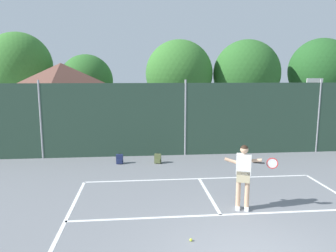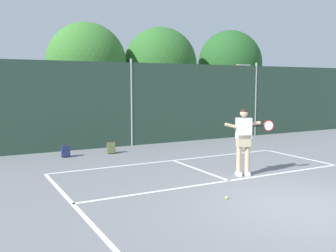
{
  "view_description": "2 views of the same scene",
  "coord_description": "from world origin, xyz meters",
  "px_view_note": "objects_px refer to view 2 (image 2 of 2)",
  "views": [
    {
      "loc": [
        -2.18,
        -5.39,
        3.75
      ],
      "look_at": [
        -0.97,
        7.24,
        1.68
      ],
      "focal_mm": 33.81,
      "sensor_mm": 36.0,
      "label": 1
    },
    {
      "loc": [
        -6.04,
        -5.42,
        2.53
      ],
      "look_at": [
        0.31,
        6.43,
        1.04
      ],
      "focal_mm": 41.05,
      "sensor_mm": 36.0,
      "label": 2
    }
  ],
  "objects_px": {
    "backpack_navy": "(66,152)",
    "backpack_olive": "(111,148)",
    "basketball_hoop": "(243,88)",
    "tennis_player": "(244,136)",
    "tennis_ball": "(227,198)"
  },
  "relations": [
    {
      "from": "tennis_ball",
      "to": "backpack_olive",
      "type": "height_order",
      "value": "backpack_olive"
    },
    {
      "from": "tennis_player",
      "to": "backpack_navy",
      "type": "distance_m",
      "value": 6.28
    },
    {
      "from": "tennis_player",
      "to": "tennis_ball",
      "type": "xyz_separation_m",
      "value": [
        -1.73,
        -1.56,
        -1.08
      ]
    },
    {
      "from": "backpack_navy",
      "to": "backpack_olive",
      "type": "height_order",
      "value": "same"
    },
    {
      "from": "tennis_player",
      "to": "backpack_navy",
      "type": "relative_size",
      "value": 4.01
    },
    {
      "from": "basketball_hoop",
      "to": "tennis_player",
      "type": "distance_m",
      "value": 10.67
    },
    {
      "from": "backpack_navy",
      "to": "backpack_olive",
      "type": "distance_m",
      "value": 1.62
    },
    {
      "from": "tennis_ball",
      "to": "backpack_navy",
      "type": "distance_m",
      "value": 6.85
    },
    {
      "from": "tennis_player",
      "to": "tennis_ball",
      "type": "relative_size",
      "value": 28.1
    },
    {
      "from": "backpack_navy",
      "to": "tennis_ball",
      "type": "bearing_deg",
      "value": -73.35
    },
    {
      "from": "tennis_player",
      "to": "tennis_ball",
      "type": "distance_m",
      "value": 2.56
    },
    {
      "from": "backpack_olive",
      "to": "tennis_player",
      "type": "bearing_deg",
      "value": -67.13
    },
    {
      "from": "tennis_ball",
      "to": "backpack_olive",
      "type": "relative_size",
      "value": 0.14
    },
    {
      "from": "basketball_hoop",
      "to": "backpack_navy",
      "type": "bearing_deg",
      "value": -162.48
    },
    {
      "from": "basketball_hoop",
      "to": "backpack_olive",
      "type": "bearing_deg",
      "value": -158.99
    }
  ]
}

